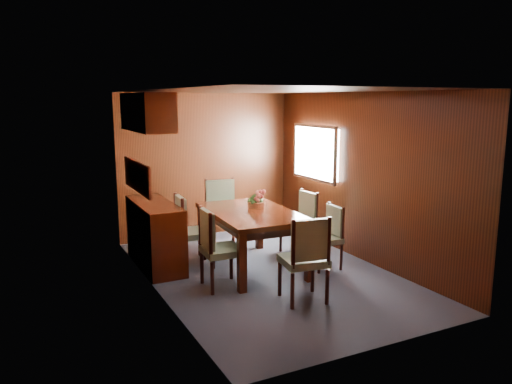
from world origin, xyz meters
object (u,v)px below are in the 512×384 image
chair_left_near (216,244)px  flower_centerpiece (256,198)px  chair_right_near (328,233)px  chair_head (306,255)px  sideboard (155,234)px  dining_table (252,219)px

chair_left_near → flower_centerpiece: flower_centerpiece is taller
chair_right_near → chair_head: size_ratio=0.86×
chair_left_near → sideboard: bearing=-155.6°
chair_right_near → sideboard: bearing=66.0°
sideboard → chair_head: 2.36m
sideboard → dining_table: sideboard is taller
chair_head → flower_centerpiece: 1.62m
chair_right_near → dining_table: bearing=68.6°
chair_left_near → chair_right_near: 1.67m
sideboard → chair_head: chair_head is taller
dining_table → chair_right_near: size_ratio=2.01×
sideboard → flower_centerpiece: flower_centerpiece is taller
sideboard → chair_head: bearing=-59.9°
sideboard → chair_right_near: size_ratio=1.60×
dining_table → chair_head: 1.37m
chair_left_near → flower_centerpiece: 1.19m
flower_centerpiece → chair_left_near: bearing=-142.7°
dining_table → chair_head: size_ratio=1.72×
chair_right_near → flower_centerpiece: (-0.77, 0.66, 0.44)m
flower_centerpiece → chair_right_near: bearing=-40.4°
dining_table → chair_left_near: bearing=-143.5°
chair_right_near → flower_centerpiece: flower_centerpiece is taller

